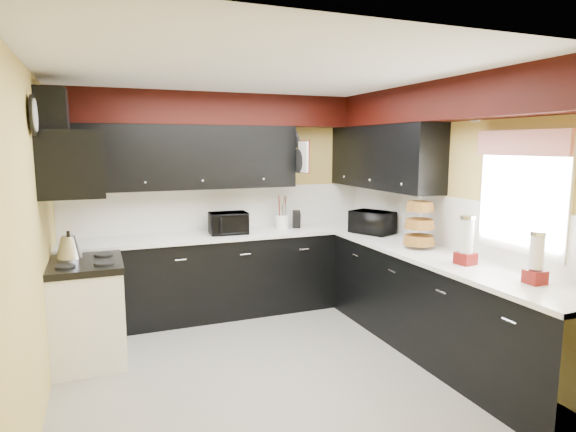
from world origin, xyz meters
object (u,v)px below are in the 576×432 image
(toaster_oven, at_px, (229,223))
(knife_block, at_px, (296,220))
(microwave, at_px, (373,222))
(utensil_crock, at_px, (282,222))
(kettle, at_px, (69,247))

(toaster_oven, relative_size, knife_block, 2.09)
(microwave, distance_m, utensil_crock, 1.07)
(microwave, height_order, utensil_crock, microwave)
(toaster_oven, height_order, utensil_crock, toaster_oven)
(microwave, bearing_deg, kettle, 64.16)
(toaster_oven, distance_m, utensil_crock, 0.68)
(toaster_oven, relative_size, microwave, 0.91)
(toaster_oven, xyz_separation_m, microwave, (1.52, -0.58, 0.01))
(toaster_oven, distance_m, knife_block, 0.86)
(knife_block, bearing_deg, utensil_crock, -159.71)
(microwave, bearing_deg, toaster_oven, 44.28)
(utensil_crock, bearing_deg, toaster_oven, -174.51)
(microwave, bearing_deg, utensil_crock, 27.86)
(utensil_crock, bearing_deg, kettle, -165.59)
(kettle, bearing_deg, utensil_crock, 14.41)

